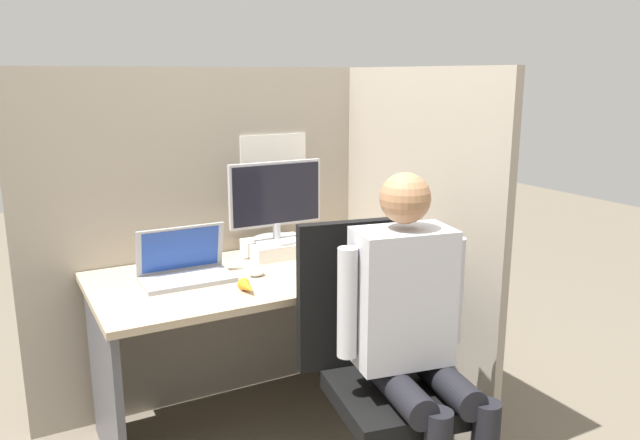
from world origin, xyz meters
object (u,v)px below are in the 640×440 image
(monitor, at_px, (276,201))
(stapler, at_px, (380,253))
(carrot_toy, at_px, (247,287))
(office_chair, at_px, (379,362))
(laptop, at_px, (185,270))
(person, at_px, (414,328))
(paper_box, at_px, (277,248))

(monitor, xyz_separation_m, stapler, (0.41, -0.27, -0.24))
(stapler, bearing_deg, monitor, 146.69)
(carrot_toy, relative_size, office_chair, 0.11)
(laptop, bearing_deg, office_chair, -52.46)
(carrot_toy, distance_m, person, 0.70)
(carrot_toy, height_order, person, person)
(stapler, bearing_deg, person, -115.38)
(monitor, xyz_separation_m, person, (0.06, -1.02, -0.27))
(monitor, xyz_separation_m, office_chair, (0.03, -0.85, -0.47))
(person, bearing_deg, laptop, 123.14)
(stapler, bearing_deg, laptop, 173.22)
(paper_box, relative_size, office_chair, 0.27)
(stapler, xyz_separation_m, office_chair, (-0.38, -0.58, -0.22))
(paper_box, bearing_deg, carrot_toy, -126.94)
(laptop, relative_size, carrot_toy, 3.13)
(office_chair, bearing_deg, laptop, 127.54)
(paper_box, xyz_separation_m, office_chair, (0.03, -0.85, -0.24))
(stapler, distance_m, office_chair, 0.73)
(monitor, relative_size, stapler, 3.52)
(paper_box, height_order, carrot_toy, paper_box)
(carrot_toy, bearing_deg, office_chair, -48.91)
(paper_box, bearing_deg, office_chair, -88.00)
(laptop, bearing_deg, carrot_toy, -58.44)
(stapler, relative_size, office_chair, 0.12)
(paper_box, bearing_deg, monitor, 90.00)
(monitor, distance_m, laptop, 0.57)
(person, bearing_deg, monitor, 93.38)
(paper_box, bearing_deg, laptop, -162.09)
(office_chair, bearing_deg, carrot_toy, 131.09)
(laptop, xyz_separation_m, stapler, (0.91, -0.11, -0.03))
(monitor, distance_m, stapler, 0.55)
(laptop, xyz_separation_m, carrot_toy, (0.17, -0.28, -0.02))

